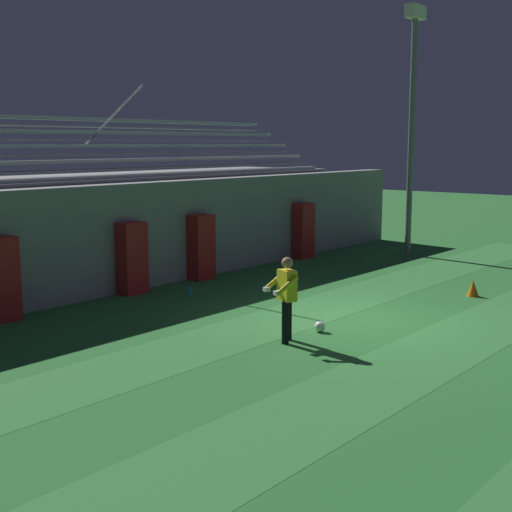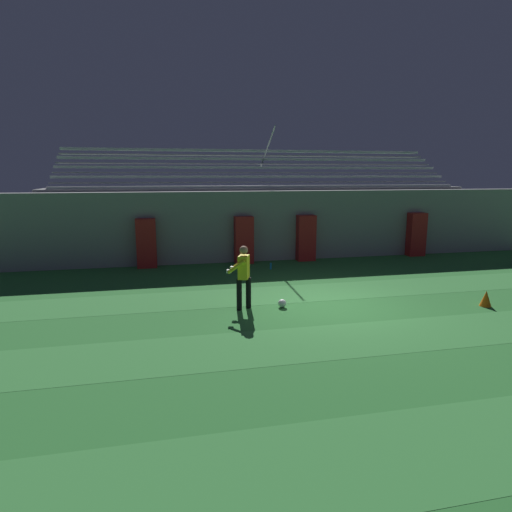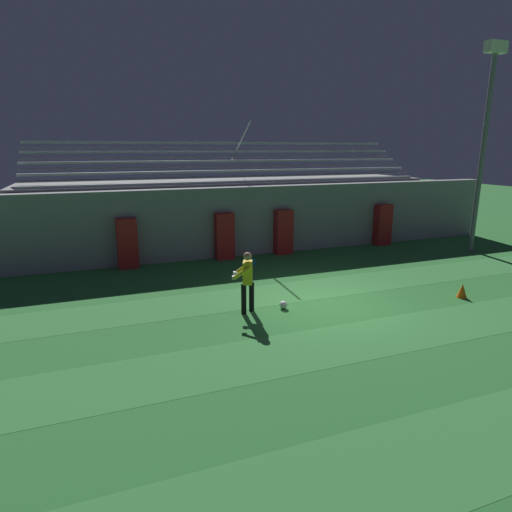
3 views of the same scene
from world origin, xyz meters
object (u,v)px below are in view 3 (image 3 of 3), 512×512
Objects in this scene: floodlight_pole at (486,124)px; goalkeeper at (247,278)px; padding_pillar_far_right at (383,225)px; padding_pillar_gate_left at (225,236)px; traffic_cone at (462,291)px; water_bottle at (254,262)px; soccer_ball at (283,305)px; padding_pillar_gate_right at (283,232)px; padding_pillar_far_left at (127,244)px.

goalkeeper is at bearing -163.82° from floodlight_pole.
padding_pillar_far_right is at bearing 139.42° from floodlight_pole.
padding_pillar_gate_left and padding_pillar_far_right have the same top height.
traffic_cone reaches higher than water_bottle.
water_bottle is at bearing 79.48° from soccer_ball.
padding_pillar_gate_right is at bearing 65.69° from soccer_ball.
water_bottle reaches higher than soccer_ball.
floodlight_pole is at bearing -17.24° from padding_pillar_gate_right.
soccer_ball is (1.02, -0.10, -0.84)m from goalkeeper.
goalkeeper is at bearing -122.53° from padding_pillar_gate_right.
water_bottle is at bearing 67.17° from goalkeeper.
padding_pillar_gate_left is 7.68× the size of water_bottle.
soccer_ball is at bearing -58.20° from padding_pillar_far_left.
traffic_cone is at bearing -51.18° from water_bottle.
padding_pillar_gate_right is 9.23m from floodlight_pole.
padding_pillar_gate_right is at bearing 0.00° from padding_pillar_far_left.
goalkeeper is 7.59× the size of soccer_ball.
padding_pillar_far_left is at bearing 170.24° from floodlight_pole.
water_bottle is at bearing -143.82° from padding_pillar_gate_right.
goalkeeper is at bearing -112.83° from water_bottle.
padding_pillar_gate_right is (2.56, 0.00, 0.00)m from padding_pillar_gate_left.
floodlight_pole reaches higher than padding_pillar_gate_left.
padding_pillar_gate_left is 8.38× the size of soccer_ball.
padding_pillar_gate_left reaches higher than soccer_ball.
traffic_cone is at bearing -68.70° from padding_pillar_gate_right.
water_bottle is (4.46, -1.32, -0.80)m from padding_pillar_far_left.
soccer_ball is 0.52× the size of traffic_cone.
padding_pillar_far_right is 5.70m from floodlight_pole.
padding_pillar_far_left reaches higher than water_bottle.
traffic_cone is (6.35, -1.15, -0.74)m from goalkeeper.
floodlight_pole is 34.71× the size of water_bottle.
padding_pillar_gate_right is 4.39× the size of traffic_cone.
floodlight_pole is at bearing 16.18° from goalkeeper.
padding_pillar_gate_left is 1.00× the size of padding_pillar_far_right.
padding_pillar_far_right is at bearing 11.00° from water_bottle.
traffic_cone is at bearing -37.59° from padding_pillar_far_left.
floodlight_pole reaches higher than traffic_cone.
padding_pillar_far_right reaches higher than soccer_ball.
padding_pillar_far_left is 1.00× the size of padding_pillar_far_right.
padding_pillar_far_right is (7.53, 0.00, 0.00)m from padding_pillar_gate_left.
padding_pillar_gate_left is 5.90m from soccer_ball.
traffic_cone is at bearing -108.33° from padding_pillar_far_right.
padding_pillar_gate_left is at bearing 0.00° from padding_pillar_far_left.
goalkeeper reaches higher than soccer_ball.
floodlight_pole is 12.68m from goalkeeper.
goalkeeper is (2.60, -5.74, 0.03)m from padding_pillar_far_left.
padding_pillar_gate_right is at bearing 36.18° from water_bottle.
padding_pillar_far_left is at bearing 121.80° from soccer_ball.
water_bottle is at bearing 173.44° from floodlight_pole.
padding_pillar_gate_left is 3.71m from padding_pillar_far_left.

